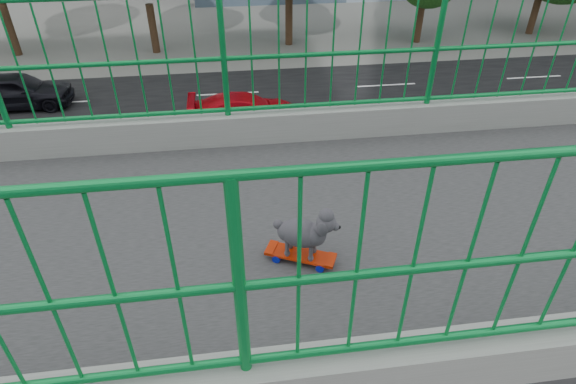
% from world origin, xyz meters
% --- Properties ---
extents(road, '(18.00, 90.00, 0.02)m').
position_xyz_m(road, '(-13.00, 0.00, 0.01)').
color(road, black).
rests_on(road, ground).
extents(footbridge, '(3.00, 24.00, 7.00)m').
position_xyz_m(footbridge, '(0.00, 0.00, 5.22)').
color(footbridge, '#2D2D2F').
rests_on(footbridge, ground).
extents(railing, '(3.00, 24.00, 1.42)m').
position_xyz_m(railing, '(0.00, 0.00, 7.21)').
color(railing, gray).
rests_on(railing, footbridge).
extents(skateboard, '(0.33, 0.50, 0.07)m').
position_xyz_m(skateboard, '(0.39, 0.43, 7.05)').
color(skateboard, red).
rests_on(skateboard, footbridge).
extents(poodle, '(0.30, 0.42, 0.38)m').
position_xyz_m(poodle, '(0.40, 0.45, 7.27)').
color(poodle, '#2F2C31').
rests_on(poodle, skateboard).
extents(car_3, '(1.90, 4.66, 1.35)m').
position_xyz_m(car_3, '(-15.60, 0.66, 0.68)').
color(car_3, '#BF0712').
rests_on(car_3, ground).
extents(car_4, '(1.89, 4.69, 1.60)m').
position_xyz_m(car_4, '(-18.80, -9.44, 0.80)').
color(car_4, black).
rests_on(car_4, ground).
extents(car_6, '(2.66, 5.76, 1.60)m').
position_xyz_m(car_6, '(-9.20, -5.85, 0.80)').
color(car_6, '#9D9DA2').
rests_on(car_6, ground).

